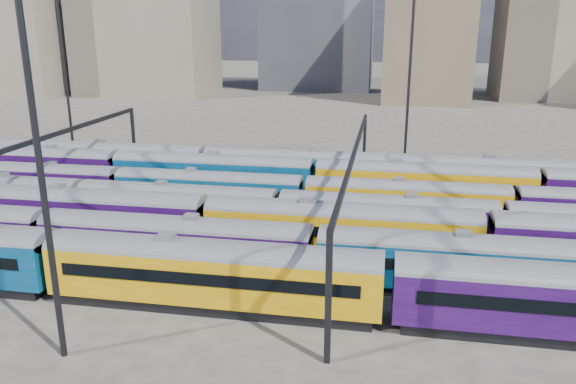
% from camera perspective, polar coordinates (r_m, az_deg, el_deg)
% --- Properties ---
extents(ground, '(500.00, 500.00, 0.00)m').
position_cam_1_polar(ground, '(52.53, -4.48, -3.80)').
color(ground, '#413B37').
rests_on(ground, ground).
extents(rake_0, '(114.16, 3.34, 5.64)m').
position_cam_1_polar(rake_0, '(37.62, -7.71, -7.56)').
color(rake_0, black).
rests_on(rake_0, ground).
extents(rake_1, '(128.11, 3.12, 5.26)m').
position_cam_1_polar(rake_1, '(48.37, -23.36, -3.51)').
color(rake_1, black).
rests_on(rake_1, ground).
extents(rake_2, '(134.47, 3.28, 5.53)m').
position_cam_1_polar(rake_2, '(47.56, -8.28, -2.42)').
color(rake_2, black).
rests_on(rake_2, ground).
extents(rake_3, '(96.46, 2.83, 4.75)m').
position_cam_1_polar(rake_3, '(53.67, -11.23, -0.82)').
color(rake_3, black).
rests_on(rake_3, ground).
extents(rake_4, '(117.66, 2.87, 4.83)m').
position_cam_1_polar(rake_4, '(61.41, -16.85, 1.03)').
color(rake_4, black).
rests_on(rake_4, ground).
extents(rake_5, '(135.31, 3.30, 5.57)m').
position_cam_1_polar(rake_5, '(60.05, 2.73, 1.78)').
color(rake_5, black).
rests_on(rake_5, ground).
extents(rake_6, '(128.40, 3.13, 5.28)m').
position_cam_1_polar(rake_6, '(64.46, 10.01, 2.44)').
color(rake_6, black).
rests_on(rake_6, ground).
extents(gantry_1, '(0.35, 40.35, 8.03)m').
position_cam_1_polar(gantry_1, '(58.87, -23.88, 3.93)').
color(gantry_1, black).
rests_on(gantry_1, ground).
extents(gantry_2, '(0.35, 40.35, 8.03)m').
position_cam_1_polar(gantry_2, '(49.01, 6.75, 2.94)').
color(gantry_2, black).
rests_on(gantry_2, ground).
extents(mast_1, '(1.40, 0.50, 25.60)m').
position_cam_1_polar(mast_1, '(81.76, -21.85, 12.44)').
color(mast_1, black).
rests_on(mast_1, ground).
extents(mast_2, '(1.40, 0.50, 25.60)m').
position_cam_1_polar(mast_2, '(31.41, -24.48, 7.26)').
color(mast_2, black).
rests_on(mast_2, ground).
extents(mast_3, '(1.40, 0.50, 25.60)m').
position_cam_1_polar(mast_3, '(71.74, 12.32, 12.80)').
color(mast_3, black).
rests_on(mast_3, ground).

